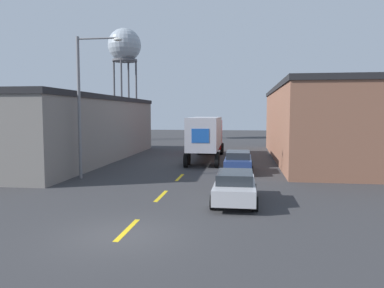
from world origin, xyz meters
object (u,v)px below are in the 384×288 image
object	(u,v)px
parked_car_right_mid	(238,161)
street_lamp	(84,97)
parked_car_right_near	(235,186)
semi_truck	(207,134)
water_tower	(125,47)

from	to	relation	value
parked_car_right_mid	street_lamp	xyz separation A→B (m)	(-9.70, -4.15, 4.44)
parked_car_right_near	parked_car_right_mid	distance (m)	9.40
parked_car_right_near	street_lamp	world-z (taller)	street_lamp
semi_truck	parked_car_right_mid	bearing A→B (deg)	-68.10
semi_truck	street_lamp	bearing A→B (deg)	-122.24
water_tower	street_lamp	bearing A→B (deg)	-76.26
water_tower	street_lamp	xyz separation A→B (m)	(8.29, -33.91, -9.13)
parked_car_right_mid	semi_truck	bearing A→B (deg)	112.90
street_lamp	parked_car_right_mid	bearing A→B (deg)	23.16
parked_car_right_near	street_lamp	distance (m)	11.89
parked_car_right_mid	water_tower	xyz separation A→B (m)	(-18.00, 29.76, 13.57)
water_tower	parked_car_right_near	bearing A→B (deg)	-65.32
water_tower	semi_truck	bearing A→B (deg)	-56.55
parked_car_right_mid	street_lamp	size ratio (longest dim) A/B	0.52
parked_car_right_near	parked_car_right_mid	size ratio (longest dim) A/B	1.00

